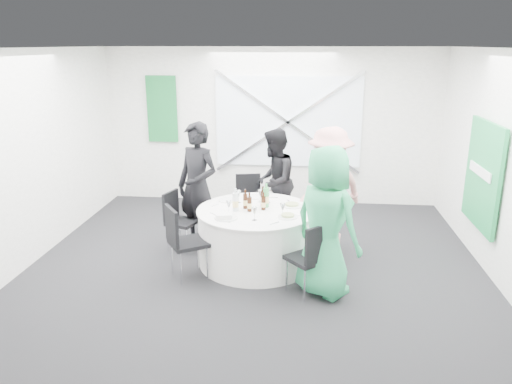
# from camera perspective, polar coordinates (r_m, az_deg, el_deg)

# --- Properties ---
(floor) EXTENTS (6.00, 6.00, 0.00)m
(floor) POSITION_cam_1_polar(r_m,az_deg,el_deg) (6.64, -0.18, -8.79)
(floor) COLOR black
(floor) RESTS_ON ground
(ceiling) EXTENTS (6.00, 6.00, 0.00)m
(ceiling) POSITION_cam_1_polar(r_m,az_deg,el_deg) (6.00, -0.20, 16.14)
(ceiling) COLOR white
(ceiling) RESTS_ON wall_back
(wall_back) EXTENTS (6.00, 0.00, 6.00)m
(wall_back) POSITION_cam_1_polar(r_m,az_deg,el_deg) (9.10, 1.78, 7.45)
(wall_back) COLOR silver
(wall_back) RESTS_ON floor
(wall_front) EXTENTS (6.00, 0.00, 6.00)m
(wall_front) POSITION_cam_1_polar(r_m,az_deg,el_deg) (3.36, -5.55, -9.05)
(wall_front) COLOR silver
(wall_front) RESTS_ON floor
(wall_left) EXTENTS (0.00, 6.00, 6.00)m
(wall_left) POSITION_cam_1_polar(r_m,az_deg,el_deg) (7.13, -24.98, 3.32)
(wall_left) COLOR silver
(wall_left) RESTS_ON floor
(wall_right) EXTENTS (0.00, 6.00, 6.00)m
(wall_right) POSITION_cam_1_polar(r_m,az_deg,el_deg) (6.58, 26.78, 2.09)
(wall_right) COLOR silver
(wall_right) RESTS_ON floor
(window_panel) EXTENTS (2.60, 0.03, 1.60)m
(window_panel) POSITION_cam_1_polar(r_m,az_deg,el_deg) (9.03, 3.69, 8.00)
(window_panel) COLOR silver
(window_panel) RESTS_ON wall_back
(window_brace_a) EXTENTS (2.63, 0.05, 1.84)m
(window_brace_a) POSITION_cam_1_polar(r_m,az_deg,el_deg) (8.99, 3.68, 7.96)
(window_brace_a) COLOR silver
(window_brace_a) RESTS_ON window_panel
(window_brace_b) EXTENTS (2.63, 0.05, 1.84)m
(window_brace_b) POSITION_cam_1_polar(r_m,az_deg,el_deg) (8.99, 3.68, 7.96)
(window_brace_b) COLOR silver
(window_brace_b) RESTS_ON window_panel
(green_banner) EXTENTS (0.55, 0.04, 1.20)m
(green_banner) POSITION_cam_1_polar(r_m,az_deg,el_deg) (9.36, -10.69, 9.29)
(green_banner) COLOR #136332
(green_banner) RESTS_ON wall_back
(green_sign) EXTENTS (0.05, 1.20, 1.40)m
(green_sign) POSITION_cam_1_polar(r_m,az_deg,el_deg) (7.16, 24.49, 1.77)
(green_sign) COLOR #198D45
(green_sign) RESTS_ON wall_right
(banquet_table) EXTENTS (1.56, 1.56, 0.76)m
(banquet_table) POSITION_cam_1_polar(r_m,az_deg,el_deg) (6.67, 0.00, -5.10)
(banquet_table) COLOR silver
(banquet_table) RESTS_ON floor
(chair_back) EXTENTS (0.48, 0.49, 0.90)m
(chair_back) POSITION_cam_1_polar(r_m,az_deg,el_deg) (7.78, -0.84, -0.76)
(chair_back) COLOR black
(chair_back) RESTS_ON floor
(chair_back_left) EXTENTS (0.49, 0.48, 0.84)m
(chair_back_left) POSITION_cam_1_polar(r_m,az_deg,el_deg) (7.19, -8.96, -2.75)
(chair_back_left) COLOR black
(chair_back_left) RESTS_ON floor
(chair_back_right) EXTENTS (0.60, 0.60, 0.98)m
(chair_back_right) POSITION_cam_1_polar(r_m,az_deg,el_deg) (7.02, 8.08, -2.46)
(chair_back_right) COLOR black
(chair_back_right) RESTS_ON floor
(chair_front_right) EXTENTS (0.58, 0.58, 0.90)m
(chair_front_right) POSITION_cam_1_polar(r_m,az_deg,el_deg) (5.82, 6.38, -7.05)
(chair_front_right) COLOR black
(chair_front_right) RESTS_ON floor
(chair_front_left) EXTENTS (0.60, 0.60, 0.95)m
(chair_front_left) POSITION_cam_1_polar(r_m,az_deg,el_deg) (6.24, -8.49, -5.11)
(chair_front_left) COLOR black
(chair_front_left) RESTS_ON floor
(person_man_back_left) EXTENTS (0.79, 0.70, 1.82)m
(person_man_back_left) POSITION_cam_1_polar(r_m,az_deg,el_deg) (7.08, -6.68, 0.63)
(person_man_back_left) COLOR black
(person_man_back_left) RESTS_ON floor
(person_man_back) EXTENTS (0.53, 0.84, 1.63)m
(person_man_back) POSITION_cam_1_polar(r_m,az_deg,el_deg) (7.65, 2.07, 1.20)
(person_man_back) COLOR black
(person_man_back) RESTS_ON floor
(person_woman_pink) EXTENTS (1.23, 1.09, 1.75)m
(person_woman_pink) POSITION_cam_1_polar(r_m,az_deg,el_deg) (7.15, 8.36, 0.43)
(person_woman_pink) COLOR #D68D8A
(person_woman_pink) RESTS_ON floor
(person_woman_green) EXTENTS (1.03, 1.00, 1.78)m
(person_woman_green) POSITION_cam_1_polar(r_m,az_deg,el_deg) (5.76, 8.00, -3.43)
(person_woman_green) COLOR #2BA064
(person_woman_green) RESTS_ON floor
(plate_back) EXTENTS (0.26, 0.26, 0.01)m
(plate_back) POSITION_cam_1_polar(r_m,az_deg,el_deg) (7.06, 0.02, -0.54)
(plate_back) COLOR silver
(plate_back) RESTS_ON banquet_table
(plate_back_left) EXTENTS (0.26, 0.26, 0.01)m
(plate_back_left) POSITION_cam_1_polar(r_m,az_deg,el_deg) (6.91, -3.22, -0.93)
(plate_back_left) COLOR silver
(plate_back_left) RESTS_ON banquet_table
(plate_back_right) EXTENTS (0.27, 0.27, 0.04)m
(plate_back_right) POSITION_cam_1_polar(r_m,az_deg,el_deg) (6.68, 4.13, -1.50)
(plate_back_right) COLOR silver
(plate_back_right) RESTS_ON banquet_table
(plate_front_right) EXTENTS (0.25, 0.25, 0.04)m
(plate_front_right) POSITION_cam_1_polar(r_m,az_deg,el_deg) (6.26, 3.65, -2.76)
(plate_front_right) COLOR silver
(plate_front_right) RESTS_ON banquet_table
(plate_front_left) EXTENTS (0.29, 0.29, 0.01)m
(plate_front_left) POSITION_cam_1_polar(r_m,az_deg,el_deg) (6.22, -3.45, -2.96)
(plate_front_left) COLOR silver
(plate_front_left) RESTS_ON banquet_table
(napkin) EXTENTS (0.22, 0.17, 0.05)m
(napkin) POSITION_cam_1_polar(r_m,az_deg,el_deg) (6.18, -3.71, -2.76)
(napkin) COLOR silver
(napkin) RESTS_ON plate_front_left
(beer_bottle_a) EXTENTS (0.06, 0.06, 0.26)m
(beer_bottle_a) POSITION_cam_1_polar(r_m,az_deg,el_deg) (6.55, -1.24, -1.06)
(beer_bottle_a) COLOR #361809
(beer_bottle_a) RESTS_ON banquet_table
(beer_bottle_b) EXTENTS (0.06, 0.06, 0.28)m
(beer_bottle_b) POSITION_cam_1_polar(r_m,az_deg,el_deg) (6.63, 0.79, -0.77)
(beer_bottle_b) COLOR #361809
(beer_bottle_b) RESTS_ON banquet_table
(beer_bottle_c) EXTENTS (0.06, 0.06, 0.24)m
(beer_bottle_c) POSITION_cam_1_polar(r_m,az_deg,el_deg) (6.50, 0.86, -1.29)
(beer_bottle_c) COLOR #361809
(beer_bottle_c) RESTS_ON banquet_table
(beer_bottle_d) EXTENTS (0.06, 0.06, 0.25)m
(beer_bottle_d) POSITION_cam_1_polar(r_m,az_deg,el_deg) (6.44, -0.75, -1.41)
(beer_bottle_d) COLOR #361809
(beer_bottle_d) RESTS_ON banquet_table
(green_water_bottle) EXTENTS (0.08, 0.08, 0.32)m
(green_water_bottle) POSITION_cam_1_polar(r_m,az_deg,el_deg) (6.60, 1.16, -0.66)
(green_water_bottle) COLOR green
(green_water_bottle) RESTS_ON banquet_table
(clear_water_bottle) EXTENTS (0.08, 0.08, 0.30)m
(clear_water_bottle) POSITION_cam_1_polar(r_m,az_deg,el_deg) (6.45, -2.36, -1.17)
(clear_water_bottle) COLOR silver
(clear_water_bottle) RESTS_ON banquet_table
(wine_glass_a) EXTENTS (0.07, 0.07, 0.17)m
(wine_glass_a) POSITION_cam_1_polar(r_m,az_deg,el_deg) (6.11, -0.19, -2.14)
(wine_glass_a) COLOR white
(wine_glass_a) RESTS_ON banquet_table
(wine_glass_b) EXTENTS (0.07, 0.07, 0.17)m
(wine_glass_b) POSITION_cam_1_polar(r_m,az_deg,el_deg) (6.81, 0.51, -0.14)
(wine_glass_b) COLOR white
(wine_glass_b) RESTS_ON banquet_table
(wine_glass_c) EXTENTS (0.07, 0.07, 0.17)m
(wine_glass_c) POSITION_cam_1_polar(r_m,az_deg,el_deg) (6.36, -3.13, -1.40)
(wine_glass_c) COLOR white
(wine_glass_c) RESTS_ON banquet_table
(wine_glass_d) EXTENTS (0.07, 0.07, 0.17)m
(wine_glass_d) POSITION_cam_1_polar(r_m,az_deg,el_deg) (6.26, 3.06, -1.71)
(wine_glass_d) COLOR white
(wine_glass_d) RESTS_ON banquet_table
(wine_glass_e) EXTENTS (0.07, 0.07, 0.17)m
(wine_glass_e) POSITION_cam_1_polar(r_m,az_deg,el_deg) (6.79, -2.00, -0.21)
(wine_glass_e) COLOR white
(wine_glass_e) RESTS_ON banquet_table
(wine_glass_f) EXTENTS (0.07, 0.07, 0.17)m
(wine_glass_f) POSITION_cam_1_polar(r_m,az_deg,el_deg) (6.79, 1.43, -0.20)
(wine_glass_f) COLOR white
(wine_glass_f) RESTS_ON banquet_table
(fork_a) EXTENTS (0.11, 0.12, 0.01)m
(fork_a) POSITION_cam_1_polar(r_m,az_deg,el_deg) (6.37, -4.86, -2.56)
(fork_a) COLOR silver
(fork_a) RESTS_ON banquet_table
(knife_a) EXTENTS (0.11, 0.12, 0.01)m
(knife_a) POSITION_cam_1_polar(r_m,az_deg,el_deg) (6.13, -3.37, -3.33)
(knife_a) COLOR silver
(knife_a) RESTS_ON banquet_table
(fork_b) EXTENTS (0.08, 0.14, 0.01)m
(fork_b) POSITION_cam_1_polar(r_m,az_deg,el_deg) (6.96, -3.11, -0.85)
(fork_b) COLOR silver
(fork_b) RESTS_ON banquet_table
(knife_b) EXTENTS (0.09, 0.14, 0.01)m
(knife_b) POSITION_cam_1_polar(r_m,az_deg,el_deg) (6.73, -4.67, -1.50)
(knife_b) COLOR silver
(knife_b) RESTS_ON banquet_table
(fork_c) EXTENTS (0.12, 0.12, 0.01)m
(fork_c) POSITION_cam_1_polar(r_m,az_deg,el_deg) (6.04, 2.13, -3.60)
(fork_c) COLOR silver
(fork_c) RESTS_ON banquet_table
(knife_c) EXTENTS (0.11, 0.12, 0.01)m
(knife_c) POSITION_cam_1_polar(r_m,az_deg,el_deg) (6.29, 4.57, -2.81)
(knife_c) COLOR silver
(knife_c) RESTS_ON banquet_table
(fork_d) EXTENTS (0.15, 0.02, 0.01)m
(fork_d) POSITION_cam_1_polar(r_m,az_deg,el_deg) (7.04, 1.91, -0.62)
(fork_d) COLOR silver
(fork_d) RESTS_ON banquet_table
(knife_d) EXTENTS (0.15, 0.03, 0.01)m
(knife_d) POSITION_cam_1_polar(r_m,az_deg,el_deg) (7.08, -0.52, -0.51)
(knife_d) COLOR silver
(knife_d) RESTS_ON banquet_table
(fork_e) EXTENTS (0.09, 0.13, 0.01)m
(fork_e) POSITION_cam_1_polar(r_m,az_deg,el_deg) (6.66, 4.88, -1.70)
(fork_e) COLOR silver
(fork_e) RESTS_ON banquet_table
(knife_e) EXTENTS (0.08, 0.14, 0.01)m
(knife_e) POSITION_cam_1_polar(r_m,az_deg,el_deg) (6.89, 3.81, -1.06)
(knife_e) COLOR silver
(knife_e) RESTS_ON banquet_table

